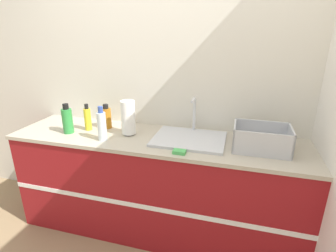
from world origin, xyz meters
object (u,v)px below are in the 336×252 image
at_px(bottle_amber, 106,118).
at_px(bottle_yellow, 88,119).
at_px(bottle_green, 67,120).
at_px(dish_rack, 261,141).
at_px(paper_towel_roll, 128,118).
at_px(bottle_clear, 102,126).
at_px(sink, 189,138).

relative_size(bottle_amber, bottle_yellow, 0.93).
bearing_deg(bottle_amber, bottle_green, -142.17).
bearing_deg(dish_rack, bottle_green, -176.74).
bearing_deg(bottle_yellow, dish_rack, -0.75).
distance_m(paper_towel_roll, bottle_amber, 0.27).
bearing_deg(paper_towel_roll, dish_rack, -0.78).
distance_m(bottle_green, bottle_amber, 0.32).
bearing_deg(bottle_clear, dish_rack, 7.30).
distance_m(sink, bottle_clear, 0.69).
relative_size(paper_towel_roll, bottle_clear, 1.04).
bearing_deg(paper_towel_roll, bottle_amber, 159.31).
bearing_deg(bottle_amber, bottle_clear, -68.65).
relative_size(bottle_green, bottle_amber, 1.17).
distance_m(bottle_green, bottle_yellow, 0.16).
relative_size(paper_towel_roll, bottle_yellow, 1.24).
height_order(bottle_green, bottle_amber, bottle_green).
relative_size(dish_rack, bottle_yellow, 1.71).
xyz_separation_m(paper_towel_roll, bottle_clear, (-0.15, -0.17, -0.02)).
bearing_deg(bottle_amber, paper_towel_roll, -20.69).
xyz_separation_m(bottle_amber, bottle_yellow, (-0.13, -0.09, 0.01)).
relative_size(bottle_clear, bottle_green, 1.09).
bearing_deg(bottle_clear, bottle_yellow, 143.67).
distance_m(sink, dish_rack, 0.53).
distance_m(dish_rack, bottle_amber, 1.30).
bearing_deg(paper_towel_roll, bottle_clear, -131.94).
height_order(sink, bottle_amber, sink).
xyz_separation_m(sink, bottle_clear, (-0.66, -0.19, 0.10)).
bearing_deg(sink, dish_rack, -3.77).
bearing_deg(bottle_amber, dish_rack, -4.83).
relative_size(bottle_green, bottle_yellow, 1.09).
bearing_deg(paper_towel_roll, bottle_green, -168.58).
xyz_separation_m(sink, bottle_green, (-1.01, -0.12, 0.09)).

